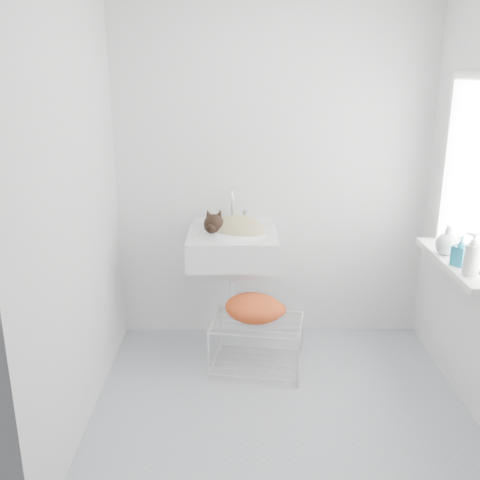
{
  "coord_description": "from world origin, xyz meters",
  "views": [
    {
      "loc": [
        -0.26,
        -2.78,
        1.92
      ],
      "look_at": [
        -0.23,
        0.5,
        0.88
      ],
      "focal_mm": 40.89,
      "sensor_mm": 36.0,
      "label": 1
    }
  ],
  "objects_px": {
    "sink": "(232,234)",
    "bottle_b": "(459,265)",
    "bottle_c": "(446,254)",
    "bottle_a": "(469,275)",
    "cat": "(234,229)",
    "wire_rack": "(257,347)"
  },
  "relations": [
    {
      "from": "bottle_c",
      "to": "bottle_b",
      "type": "bearing_deg",
      "value": -90.0
    },
    {
      "from": "cat",
      "to": "bottle_a",
      "type": "distance_m",
      "value": 1.48
    },
    {
      "from": "cat",
      "to": "bottle_b",
      "type": "distance_m",
      "value": 1.41
    },
    {
      "from": "bottle_c",
      "to": "wire_rack",
      "type": "bearing_deg",
      "value": 172.59
    },
    {
      "from": "bottle_b",
      "to": "bottle_a",
      "type": "bearing_deg",
      "value": -90.0
    },
    {
      "from": "cat",
      "to": "wire_rack",
      "type": "distance_m",
      "value": 0.8
    },
    {
      "from": "sink",
      "to": "wire_rack",
      "type": "bearing_deg",
      "value": -60.88
    },
    {
      "from": "sink",
      "to": "cat",
      "type": "distance_m",
      "value": 0.04
    },
    {
      "from": "wire_rack",
      "to": "bottle_b",
      "type": "bearing_deg",
      "value": -17.01
    },
    {
      "from": "sink",
      "to": "bottle_b",
      "type": "xyz_separation_m",
      "value": [
        1.28,
        -0.63,
        0.0
      ]
    },
    {
      "from": "sink",
      "to": "cat",
      "type": "relative_size",
      "value": 1.48
    },
    {
      "from": "wire_rack",
      "to": "bottle_a",
      "type": "distance_m",
      "value": 1.41
    },
    {
      "from": "bottle_b",
      "to": "sink",
      "type": "bearing_deg",
      "value": 153.71
    },
    {
      "from": "wire_rack",
      "to": "bottle_c",
      "type": "height_order",
      "value": "bottle_c"
    },
    {
      "from": "sink",
      "to": "wire_rack",
      "type": "height_order",
      "value": "sink"
    },
    {
      "from": "bottle_a",
      "to": "bottle_c",
      "type": "relative_size",
      "value": 1.13
    },
    {
      "from": "sink",
      "to": "bottle_c",
      "type": "distance_m",
      "value": 1.36
    },
    {
      "from": "sink",
      "to": "bottle_b",
      "type": "bearing_deg",
      "value": -26.29
    },
    {
      "from": "cat",
      "to": "bottle_a",
      "type": "bearing_deg",
      "value": -28.95
    },
    {
      "from": "bottle_a",
      "to": "sink",
      "type": "bearing_deg",
      "value": 148.61
    },
    {
      "from": "bottle_a",
      "to": "wire_rack",
      "type": "bearing_deg",
      "value": 156.31
    },
    {
      "from": "wire_rack",
      "to": "bottle_a",
      "type": "relative_size",
      "value": 2.86
    }
  ]
}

